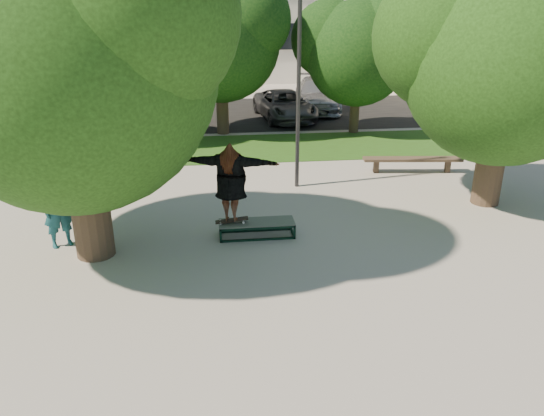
{
  "coord_description": "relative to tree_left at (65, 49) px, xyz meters",
  "views": [
    {
      "loc": [
        -1.55,
        -10.04,
        5.38
      ],
      "look_at": [
        -0.28,
        0.6,
        1.09
      ],
      "focal_mm": 35.0,
      "sensor_mm": 36.0,
      "label": 1
    }
  ],
  "objects": [
    {
      "name": "grind_box",
      "position": [
        3.75,
        0.46,
        -4.23
      ],
      "size": [
        1.8,
        0.6,
        0.38
      ],
      "color": "black",
      "rests_on": "ground"
    },
    {
      "name": "bench",
      "position": [
        9.26,
        4.82,
        -4.01
      ],
      "size": [
        3.23,
        0.77,
        0.49
      ],
      "rotation": [
        0.0,
        0.0,
        -0.11
      ],
      "color": "#4F3E2F",
      "rests_on": "ground"
    },
    {
      "name": "lamppost",
      "position": [
        5.29,
        3.91,
        -1.27
      ],
      "size": [
        0.25,
        0.15,
        6.11
      ],
      "color": "#2D2D30",
      "rests_on": "ground"
    },
    {
      "name": "tree_right",
      "position": [
        10.21,
        1.99,
        -0.33
      ],
      "size": [
        6.24,
        5.33,
        6.51
      ],
      "color": "#38281E",
      "rests_on": "ground"
    },
    {
      "name": "bystander",
      "position": [
        -0.76,
        0.47,
        -3.49
      ],
      "size": [
        0.81,
        0.74,
        1.86
      ],
      "primitive_type": "imported",
      "rotation": [
        0.0,
        0.0,
        0.55
      ],
      "color": "#174F5B",
      "rests_on": "ground"
    },
    {
      "name": "car_dark",
      "position": [
        -0.71,
        14.64,
        -3.77
      ],
      "size": [
        2.02,
        4.14,
        1.31
      ],
      "primitive_type": "imported",
      "rotation": [
        0.0,
        0.0,
        -0.17
      ],
      "color": "black",
      "rests_on": "asphalt_strip"
    },
    {
      "name": "car_silver_a",
      "position": [
        0.25,
        12.41,
        -3.73
      ],
      "size": [
        2.14,
        4.26,
        1.39
      ],
      "primitive_type": "imported",
      "rotation": [
        0.0,
        0.0,
        0.12
      ],
      "color": "#AAA9AE",
      "rests_on": "asphalt_strip"
    },
    {
      "name": "car_silver_b",
      "position": [
        8.22,
        15.41,
        -3.65
      ],
      "size": [
        2.91,
        5.59,
        1.55
      ],
      "primitive_type": "imported",
      "rotation": [
        0.0,
        0.0,
        -0.14
      ],
      "color": "#A7A6AB",
      "rests_on": "asphalt_strip"
    },
    {
      "name": "bg_tree_mid",
      "position": [
        3.22,
        10.98,
        -0.41
      ],
      "size": [
        5.76,
        4.92,
        6.24
      ],
      "color": "#38281E",
      "rests_on": "ground"
    },
    {
      "name": "skater_rig",
      "position": [
        3.16,
        0.46,
        -3.03
      ],
      "size": [
        2.39,
        1.25,
        1.95
      ],
      "rotation": [
        0.0,
        0.0,
        2.86
      ],
      "color": "white",
      "rests_on": "grind_box"
    },
    {
      "name": "tree_left",
      "position": [
        0.0,
        0.0,
        0.0
      ],
      "size": [
        6.96,
        5.95,
        7.12
      ],
      "color": "#38281E",
      "rests_on": "ground"
    },
    {
      "name": "ground",
      "position": [
        4.29,
        -1.09,
        -4.42
      ],
      "size": [
        120.0,
        120.0,
        0.0
      ],
      "primitive_type": "plane",
      "color": "#AAA49C",
      "rests_on": "ground"
    },
    {
      "name": "bg_tree_right",
      "position": [
        8.73,
        10.47,
        -0.93
      ],
      "size": [
        5.04,
        4.31,
        5.43
      ],
      "color": "#38281E",
      "rests_on": "ground"
    },
    {
      "name": "car_grey",
      "position": [
        6.26,
        13.36,
        -3.77
      ],
      "size": [
        2.78,
        4.95,
        1.31
      ],
      "primitive_type": "imported",
      "rotation": [
        0.0,
        0.0,
        0.13
      ],
      "color": "#4F5054",
      "rests_on": "asphalt_strip"
    },
    {
      "name": "grass_strip",
      "position": [
        5.29,
        8.41,
        -4.41
      ],
      "size": [
        30.0,
        4.0,
        0.02
      ],
      "primitive_type": "cube",
      "color": "#284914",
      "rests_on": "ground"
    },
    {
      "name": "asphalt_strip",
      "position": [
        4.29,
        14.91,
        -4.42
      ],
      "size": [
        40.0,
        8.0,
        0.01
      ],
      "primitive_type": "cube",
      "color": "black",
      "rests_on": "ground"
    },
    {
      "name": "side_building",
      "position": [
        22.29,
        20.91,
        -0.42
      ],
      "size": [
        15.0,
        10.0,
        8.0
      ],
      "primitive_type": "cube",
      "color": "beige",
      "rests_on": "ground"
    },
    {
      "name": "bg_tree_left",
      "position": [
        -2.28,
        9.98,
        -0.69
      ],
      "size": [
        5.28,
        4.51,
        5.77
      ],
      "color": "#38281E",
      "rests_on": "ground"
    }
  ]
}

